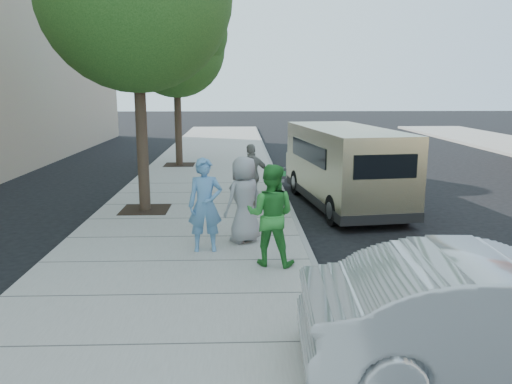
% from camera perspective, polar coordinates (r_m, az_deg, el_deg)
% --- Properties ---
extents(ground, '(120.00, 120.00, 0.00)m').
position_cam_1_polar(ground, '(10.61, -2.49, -5.81)').
color(ground, black).
rests_on(ground, ground).
extents(sidewalk, '(5.00, 60.00, 0.15)m').
position_cam_1_polar(sidewalk, '(10.64, -7.91, -5.43)').
color(sidewalk, gray).
rests_on(sidewalk, ground).
extents(curb_face, '(0.12, 60.00, 0.16)m').
position_cam_1_polar(curb_face, '(10.67, 5.30, -5.32)').
color(curb_face, gray).
rests_on(curb_face, ground).
extents(tree_far, '(3.92, 3.80, 6.49)m').
position_cam_1_polar(tree_far, '(20.31, -9.04, 16.42)').
color(tree_far, black).
rests_on(tree_far, sidewalk).
extents(parking_meter, '(0.31, 0.16, 1.45)m').
position_cam_1_polar(parking_meter, '(10.29, 2.59, 0.56)').
color(parking_meter, gray).
rests_on(parking_meter, sidewalk).
extents(van, '(2.63, 6.00, 2.16)m').
position_cam_1_polar(van, '(13.87, 9.93, 3.07)').
color(van, tan).
rests_on(van, ground).
extents(sedan, '(4.48, 1.76, 1.45)m').
position_cam_1_polar(sedan, '(6.26, 26.33, -12.86)').
color(sedan, '#B3B7BB').
rests_on(sedan, ground).
extents(person_officer, '(0.68, 0.47, 1.79)m').
position_cam_1_polar(person_officer, '(9.46, -5.82, -1.49)').
color(person_officer, '#588DBC').
rests_on(person_officer, sidewalk).
extents(person_green_shirt, '(1.02, 0.88, 1.79)m').
position_cam_1_polar(person_green_shirt, '(8.68, 1.69, -2.64)').
color(person_green_shirt, '#2E8C33').
rests_on(person_green_shirt, sidewalk).
extents(person_gray_shirt, '(1.01, 0.96, 1.74)m').
position_cam_1_polar(person_gray_shirt, '(9.97, -1.36, -0.86)').
color(person_gray_shirt, gray).
rests_on(person_gray_shirt, sidewalk).
extents(person_striped_polo, '(1.04, 0.65, 1.64)m').
position_cam_1_polar(person_striped_polo, '(13.00, -0.49, 1.91)').
color(person_striped_polo, gray).
rests_on(person_striped_polo, sidewalk).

